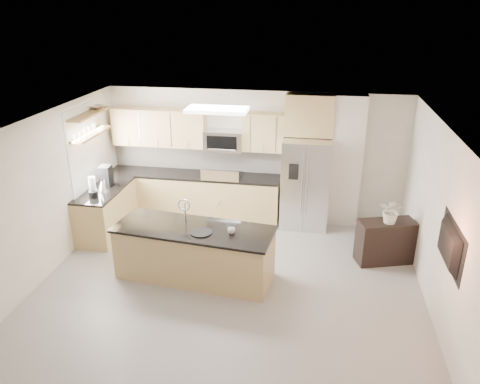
% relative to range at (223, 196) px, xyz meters
% --- Properties ---
extents(floor, '(6.50, 6.50, 0.00)m').
position_rel_range_xyz_m(floor, '(0.60, -2.92, -0.47)').
color(floor, gray).
rests_on(floor, ground).
extents(ceiling, '(6.00, 6.50, 0.02)m').
position_rel_range_xyz_m(ceiling, '(0.60, -2.92, 2.13)').
color(ceiling, white).
rests_on(ceiling, wall_back).
extents(wall_back, '(6.00, 0.02, 2.60)m').
position_rel_range_xyz_m(wall_back, '(0.60, 0.33, 0.83)').
color(wall_back, beige).
rests_on(wall_back, floor).
extents(wall_left, '(0.02, 6.50, 2.60)m').
position_rel_range_xyz_m(wall_left, '(-2.40, -2.92, 0.83)').
color(wall_left, beige).
rests_on(wall_left, floor).
extents(wall_right, '(0.02, 6.50, 2.60)m').
position_rel_range_xyz_m(wall_right, '(3.60, -2.92, 0.83)').
color(wall_right, beige).
rests_on(wall_right, floor).
extents(back_counter, '(3.55, 0.66, 1.44)m').
position_rel_range_xyz_m(back_counter, '(-0.63, 0.01, -0.00)').
color(back_counter, tan).
rests_on(back_counter, floor).
extents(left_counter, '(0.66, 1.50, 0.92)m').
position_rel_range_xyz_m(left_counter, '(-2.07, -1.07, -0.01)').
color(left_counter, tan).
rests_on(left_counter, floor).
extents(range, '(0.76, 0.64, 1.14)m').
position_rel_range_xyz_m(range, '(0.00, 0.00, 0.00)').
color(range, black).
rests_on(range, floor).
extents(upper_cabinets, '(3.50, 0.33, 0.75)m').
position_rel_range_xyz_m(upper_cabinets, '(-0.70, 0.16, 1.35)').
color(upper_cabinets, tan).
rests_on(upper_cabinets, wall_back).
extents(microwave, '(0.76, 0.40, 0.40)m').
position_rel_range_xyz_m(microwave, '(0.00, 0.12, 1.16)').
color(microwave, silver).
rests_on(microwave, upper_cabinets).
extents(refrigerator, '(0.92, 0.78, 1.78)m').
position_rel_range_xyz_m(refrigerator, '(1.66, -0.05, 0.42)').
color(refrigerator, silver).
rests_on(refrigerator, floor).
extents(partition_column, '(0.60, 0.30, 2.60)m').
position_rel_range_xyz_m(partition_column, '(2.42, 0.18, 0.83)').
color(partition_column, silver).
rests_on(partition_column, floor).
extents(window, '(0.04, 1.15, 1.65)m').
position_rel_range_xyz_m(window, '(-2.38, -1.07, 1.18)').
color(window, white).
rests_on(window, wall_left).
extents(shelf_lower, '(0.30, 1.20, 0.04)m').
position_rel_range_xyz_m(shelf_lower, '(-2.25, -0.97, 1.48)').
color(shelf_lower, olive).
rests_on(shelf_lower, wall_left).
extents(shelf_upper, '(0.30, 1.20, 0.04)m').
position_rel_range_xyz_m(shelf_upper, '(-2.25, -0.97, 1.85)').
color(shelf_upper, olive).
rests_on(shelf_upper, wall_left).
extents(ceiling_fixture, '(1.00, 0.50, 0.06)m').
position_rel_range_xyz_m(ceiling_fixture, '(0.20, -1.32, 2.09)').
color(ceiling_fixture, white).
rests_on(ceiling_fixture, ceiling).
extents(island, '(2.62, 1.19, 1.30)m').
position_rel_range_xyz_m(island, '(0.00, -2.29, -0.03)').
color(island, tan).
rests_on(island, floor).
extents(credenza, '(1.03, 0.67, 0.76)m').
position_rel_range_xyz_m(credenza, '(3.10, -1.28, -0.09)').
color(credenza, black).
rests_on(credenza, floor).
extents(cup, '(0.15, 0.15, 0.09)m').
position_rel_range_xyz_m(cup, '(0.62, -2.37, 0.45)').
color(cup, white).
rests_on(cup, island).
extents(platter, '(0.35, 0.35, 0.02)m').
position_rel_range_xyz_m(platter, '(0.16, -2.44, 0.41)').
color(platter, black).
rests_on(platter, island).
extents(blender, '(0.17, 0.17, 0.39)m').
position_rel_range_xyz_m(blender, '(-2.07, -1.47, 0.62)').
color(blender, black).
rests_on(blender, left_counter).
extents(kettle, '(0.21, 0.21, 0.26)m').
position_rel_range_xyz_m(kettle, '(-2.02, -1.19, 0.56)').
color(kettle, silver).
rests_on(kettle, left_counter).
extents(coffee_maker, '(0.22, 0.26, 0.39)m').
position_rel_range_xyz_m(coffee_maker, '(-2.09, -0.88, 0.63)').
color(coffee_maker, black).
rests_on(coffee_maker, left_counter).
extents(bowl, '(0.41, 0.41, 0.08)m').
position_rel_range_xyz_m(bowl, '(-2.25, -0.60, 1.90)').
color(bowl, silver).
rests_on(bowl, shelf_upper).
extents(flower_vase, '(0.75, 0.71, 0.65)m').
position_rel_range_xyz_m(flower_vase, '(3.13, -1.33, 0.61)').
color(flower_vase, silver).
rests_on(flower_vase, credenza).
extents(television, '(0.14, 1.08, 0.62)m').
position_rel_range_xyz_m(television, '(3.51, -3.12, 0.88)').
color(television, black).
rests_on(television, wall_right).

